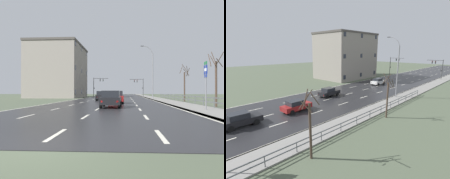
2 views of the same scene
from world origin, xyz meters
TOP-DOWN VIEW (x-y plane):
  - ground_plane at (0.00, 48.00)m, footprint 160.00×160.00m
  - road_asphalt_strip at (0.00, 59.99)m, footprint 14.00×120.00m
  - sidewalk_right at (8.43, 60.00)m, footprint 3.00×120.00m
  - guardrail at (9.85, 23.04)m, footprint 0.07×38.91m
  - street_lamp_midground at (7.45, 38.32)m, footprint 2.42×0.24m
  - highway_sign at (8.39, 11.78)m, footprint 0.09×0.68m
  - traffic_signal_right at (6.82, 65.65)m, footprint 4.40×0.36m
  - traffic_signal_left at (-6.75, 65.07)m, footprint 4.76×0.36m
  - car_far_right at (1.00, 15.12)m, footprint 1.87×4.12m
  - car_mid_centre at (1.16, 22.01)m, footprint 1.96×4.16m
  - car_near_left at (-1.52, 30.59)m, footprint 1.93×4.15m
  - car_far_left at (-1.03, 46.48)m, footprint 1.88×4.12m
  - brick_building at (-14.52, 49.60)m, footprint 11.91×16.66m
  - bare_tree_near at (11.19, 16.98)m, footprint 1.36×1.30m
  - bare_tree_mid at (11.19, 28.53)m, footprint 1.40×1.43m

SIDE VIEW (x-z plane):
  - ground_plane at x=0.00m, z-range -0.12..0.00m
  - road_asphalt_strip at x=0.00m, z-range 0.00..0.02m
  - sidewalk_right at x=8.43m, z-range 0.00..0.12m
  - guardrail at x=9.85m, z-range 0.21..1.21m
  - car_far_right at x=1.00m, z-range 0.02..1.59m
  - car_mid_centre at x=1.16m, z-range 0.02..1.59m
  - car_near_left at x=-1.52m, z-range 0.02..1.59m
  - car_far_left at x=-1.03m, z-range 0.02..1.59m
  - highway_sign at x=8.39m, z-range 0.53..4.32m
  - bare_tree_near at x=11.19m, z-range -0.11..5.34m
  - bare_tree_mid at x=11.19m, z-range -0.15..5.42m
  - traffic_signal_right at x=6.82m, z-range 1.04..6.70m
  - traffic_signal_left at x=-6.75m, z-range 1.11..7.08m
  - street_lamp_midground at x=7.45m, z-range -0.10..10.42m
  - brick_building at x=-14.52m, z-range 0.01..13.21m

